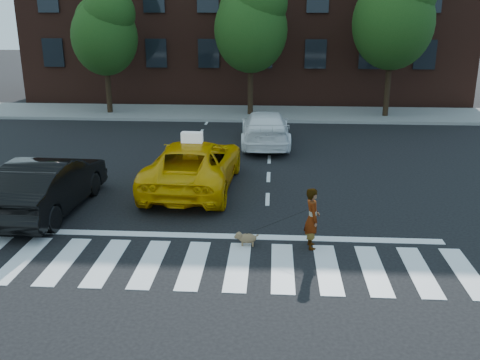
% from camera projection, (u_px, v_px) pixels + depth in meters
% --- Properties ---
extents(ground, '(120.00, 120.00, 0.00)m').
position_uv_depth(ground, '(194.00, 265.00, 12.05)').
color(ground, black).
rests_on(ground, ground).
extents(crosswalk, '(13.00, 2.40, 0.01)m').
position_uv_depth(crosswalk, '(194.00, 265.00, 12.04)').
color(crosswalk, silver).
rests_on(crosswalk, ground).
extents(stop_line, '(12.00, 0.30, 0.01)m').
position_uv_depth(stop_line, '(203.00, 236.00, 13.56)').
color(stop_line, silver).
rests_on(stop_line, ground).
extents(sidewalk_far, '(30.00, 4.00, 0.15)m').
position_uv_depth(sidewalk_far, '(241.00, 113.00, 28.62)').
color(sidewalk_far, slate).
rests_on(sidewalk_far, ground).
extents(tree_left, '(3.39, 3.38, 6.50)m').
position_uv_depth(tree_left, '(105.00, 29.00, 27.21)').
color(tree_left, black).
rests_on(tree_left, ground).
extents(tree_mid, '(3.69, 3.69, 7.10)m').
position_uv_depth(tree_mid, '(251.00, 21.00, 26.63)').
color(tree_mid, black).
rests_on(tree_mid, ground).
extents(tree_right, '(4.00, 4.00, 7.70)m').
position_uv_depth(tree_right, '(395.00, 12.00, 26.08)').
color(tree_right, black).
rests_on(tree_right, ground).
extents(taxi, '(2.79, 5.64, 1.54)m').
position_uv_depth(taxi, '(194.00, 164.00, 16.95)').
color(taxi, '#E0A104').
rests_on(taxi, ground).
extents(black_sedan, '(1.87, 4.87, 1.58)m').
position_uv_depth(black_sedan, '(49.00, 185.00, 14.97)').
color(black_sedan, black).
rests_on(black_sedan, ground).
extents(white_suv, '(2.16, 4.94, 1.41)m').
position_uv_depth(white_suv, '(265.00, 128.00, 22.25)').
color(white_suv, white).
rests_on(white_suv, ground).
extents(woman, '(0.42, 0.59, 1.51)m').
position_uv_depth(woman, '(312.00, 218.00, 12.69)').
color(woman, '#999999').
rests_on(woman, ground).
extents(dog, '(0.60, 0.24, 0.34)m').
position_uv_depth(dog, '(246.00, 238.00, 12.96)').
color(dog, '#916B4A').
rests_on(dog, ground).
extents(taxi_sign, '(0.66, 0.31, 0.32)m').
position_uv_depth(taxi_sign, '(192.00, 137.00, 16.47)').
color(taxi_sign, white).
rests_on(taxi_sign, taxi).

